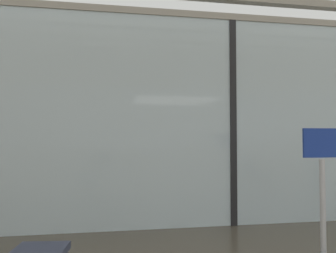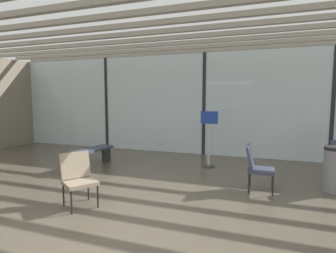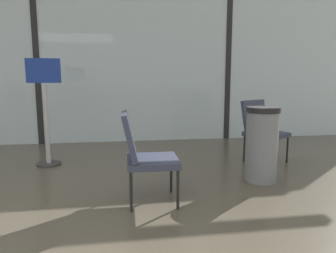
{
  "view_description": "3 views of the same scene",
  "coord_description": "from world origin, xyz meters",
  "px_view_note": "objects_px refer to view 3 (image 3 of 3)",
  "views": [
    {
      "loc": [
        -1.78,
        0.57,
        1.34
      ],
      "look_at": [
        -0.65,
        7.41,
        1.59
      ],
      "focal_mm": 33.48,
      "sensor_mm": 36.0,
      "label": 1
    },
    {
      "loc": [
        1.71,
        -3.08,
        1.77
      ],
      "look_at": [
        -1.44,
        5.87,
        0.77
      ],
      "focal_mm": 28.64,
      "sensor_mm": 36.0,
      "label": 2
    },
    {
      "loc": [
        1.46,
        -0.62,
        1.18
      ],
      "look_at": [
        1.94,
        2.55,
        0.68
      ],
      "focal_mm": 32.88,
      "sensor_mm": 36.0,
      "label": 3
    }
  ],
  "objects_px": {
    "lounge_chair_1": "(261,127)",
    "trash_bin": "(262,144)",
    "info_sign": "(46,116)",
    "parked_airplane": "(115,57)",
    "lounge_chair_2": "(143,152)"
  },
  "relations": [
    {
      "from": "lounge_chair_1",
      "to": "trash_bin",
      "type": "xyz_separation_m",
      "value": [
        -0.39,
        -0.83,
        -0.06
      ]
    },
    {
      "from": "lounge_chair_2",
      "to": "info_sign",
      "type": "relative_size",
      "value": 0.6
    },
    {
      "from": "parked_airplane",
      "to": "lounge_chair_1",
      "type": "distance_m",
      "value": 7.75
    },
    {
      "from": "parked_airplane",
      "to": "info_sign",
      "type": "bearing_deg",
      "value": -96.59
    },
    {
      "from": "lounge_chair_1",
      "to": "info_sign",
      "type": "xyz_separation_m",
      "value": [
        -2.98,
        0.22,
        0.18
      ]
    },
    {
      "from": "lounge_chair_1",
      "to": "trash_bin",
      "type": "relative_size",
      "value": 1.01
    },
    {
      "from": "parked_airplane",
      "to": "info_sign",
      "type": "height_order",
      "value": "parked_airplane"
    },
    {
      "from": "parked_airplane",
      "to": "lounge_chair_2",
      "type": "distance_m",
      "value": 8.69
    },
    {
      "from": "info_sign",
      "to": "lounge_chair_2",
      "type": "bearing_deg",
      "value": -50.84
    },
    {
      "from": "trash_bin",
      "to": "lounge_chair_1",
      "type": "bearing_deg",
      "value": 65.22
    },
    {
      "from": "lounge_chair_1",
      "to": "lounge_chair_2",
      "type": "xyz_separation_m",
      "value": [
        -1.77,
        -1.26,
        0.0
      ]
    },
    {
      "from": "trash_bin",
      "to": "info_sign",
      "type": "relative_size",
      "value": 0.6
    },
    {
      "from": "trash_bin",
      "to": "info_sign",
      "type": "xyz_separation_m",
      "value": [
        -2.59,
        1.05,
        0.25
      ]
    },
    {
      "from": "lounge_chair_2",
      "to": "trash_bin",
      "type": "bearing_deg",
      "value": -72.27
    },
    {
      "from": "parked_airplane",
      "to": "lounge_chair_1",
      "type": "xyz_separation_m",
      "value": [
        2.16,
        -7.31,
        -1.45
      ]
    }
  ]
}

